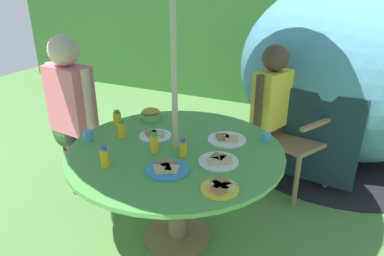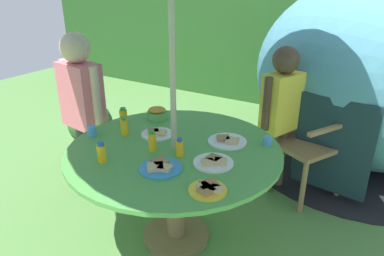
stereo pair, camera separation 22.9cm
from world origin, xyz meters
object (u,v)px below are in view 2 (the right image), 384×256
object	(u,v)px
plate_front_edge	(214,162)
juice_bottle_center_back	(152,141)
child_in_pink_shirt	(81,95)
juice_bottle_back_edge	(124,127)
plate_center_front	(227,141)
juice_bottle_far_left	(101,153)
dome_tent	(370,76)
cup_near	(92,131)
plate_mid_right	(208,189)
child_in_yellow_shirt	(282,103)
snack_bowl	(157,113)
garden_table	(175,167)
plate_far_right	(160,167)
plate_near_right	(157,133)
wooden_chair	(312,129)
juice_bottle_near_left	(180,148)
cup_far	(267,141)
potted_plant	(91,129)
juice_bottle_mid_left	(123,115)

from	to	relation	value
plate_front_edge	juice_bottle_center_back	xyz separation A→B (m)	(-0.41, -0.04, 0.05)
child_in_pink_shirt	juice_bottle_back_edge	size ratio (longest dim) A/B	10.54
plate_center_front	juice_bottle_far_left	world-z (taller)	juice_bottle_far_left
dome_tent	cup_near	xyz separation A→B (m)	(-1.49, -2.06, -0.12)
cup_near	plate_mid_right	bearing A→B (deg)	-10.37
child_in_yellow_shirt	snack_bowl	distance (m)	0.99
child_in_pink_shirt	plate_mid_right	distance (m)	1.47
garden_table	plate_far_right	size ratio (longest dim) A/B	5.59
dome_tent	juice_bottle_back_edge	distance (m)	2.34
plate_front_edge	plate_near_right	world-z (taller)	same
garden_table	wooden_chair	size ratio (longest dim) A/B	1.39
snack_bowl	juice_bottle_center_back	distance (m)	0.55
child_in_pink_shirt	juice_bottle_near_left	distance (m)	1.08
snack_bowl	juice_bottle_center_back	bearing A→B (deg)	-56.62
plate_mid_right	cup_far	bearing A→B (deg)	84.22
child_in_pink_shirt	juice_bottle_far_left	distance (m)	0.88
child_in_pink_shirt	plate_center_front	bearing A→B (deg)	13.23
child_in_yellow_shirt	snack_bowl	size ratio (longest dim) A/B	8.03
potted_plant	wooden_chair	bearing A→B (deg)	18.53
plate_near_right	juice_bottle_mid_left	size ratio (longest dim) A/B	1.96
plate_front_edge	plate_far_right	distance (m)	0.31
juice_bottle_center_back	juice_bottle_back_edge	xyz separation A→B (m)	(-0.31, 0.09, -0.00)
juice_bottle_far_left	juice_bottle_center_back	distance (m)	0.32
snack_bowl	child_in_pink_shirt	bearing A→B (deg)	-159.03
potted_plant	cup_far	size ratio (longest dim) A/B	10.97
dome_tent	plate_center_front	world-z (taller)	dome_tent
plate_mid_right	plate_near_right	distance (m)	0.77
potted_plant	juice_bottle_far_left	xyz separation A→B (m)	(1.04, -0.87, 0.41)
juice_bottle_near_left	cup_near	xyz separation A→B (m)	(-0.67, -0.07, -0.02)
garden_table	plate_center_front	xyz separation A→B (m)	(0.26, 0.25, 0.15)
plate_center_front	juice_bottle_center_back	world-z (taller)	juice_bottle_center_back
dome_tent	plate_center_front	distance (m)	1.80
plate_center_front	plate_far_right	xyz separation A→B (m)	(-0.17, -0.51, 0.00)
garden_table	cup_far	distance (m)	0.63
potted_plant	plate_front_edge	size ratio (longest dim) A/B	2.66
juice_bottle_far_left	cup_far	bearing A→B (deg)	43.63
cup_far	juice_bottle_mid_left	bearing A→B (deg)	-170.10
juice_bottle_near_left	juice_bottle_back_edge	bearing A→B (deg)	172.59
wooden_chair	cup_near	world-z (taller)	wooden_chair
cup_near	snack_bowl	bearing A→B (deg)	69.68
garden_table	plate_center_front	distance (m)	0.39
juice_bottle_far_left	juice_bottle_mid_left	bearing A→B (deg)	119.46
child_in_yellow_shirt	juice_bottle_center_back	bearing A→B (deg)	-2.65
child_in_yellow_shirt	plate_near_right	xyz separation A→B (m)	(-0.59, -0.88, -0.07)
garden_table	wooden_chair	world-z (taller)	wooden_chair
plate_far_right	cup_far	world-z (taller)	cup_far
juice_bottle_center_back	cup_near	distance (m)	0.49
plate_mid_right	juice_bottle_near_left	size ratio (longest dim) A/B	1.73
dome_tent	plate_far_right	bearing A→B (deg)	-103.60
child_in_yellow_shirt	plate_near_right	distance (m)	1.06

